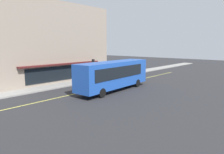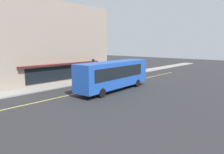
{
  "view_description": "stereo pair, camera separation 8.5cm",
  "coord_description": "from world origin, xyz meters",
  "px_view_note": "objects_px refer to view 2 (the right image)",
  "views": [
    {
      "loc": [
        -20.53,
        -17.87,
        5.45
      ],
      "look_at": [
        -2.31,
        -1.76,
        1.6
      ],
      "focal_mm": 32.51,
      "sensor_mm": 36.0,
      "label": 1
    },
    {
      "loc": [
        -20.48,
        -17.94,
        5.45
      ],
      "look_at": [
        -2.31,
        -1.76,
        1.6
      ],
      "focal_mm": 32.51,
      "sensor_mm": 36.0,
      "label": 2
    }
  ],
  "objects_px": {
    "traffic_light": "(94,65)",
    "pedestrian_by_curb": "(125,69)",
    "bus": "(114,74)",
    "car_navy": "(130,73)"
  },
  "relations": [
    {
      "from": "pedestrian_by_curb",
      "to": "bus",
      "type": "bearing_deg",
      "value": -148.14
    },
    {
      "from": "car_navy",
      "to": "pedestrian_by_curb",
      "type": "distance_m",
      "value": 2.32
    },
    {
      "from": "traffic_light",
      "to": "bus",
      "type": "bearing_deg",
      "value": -112.23
    },
    {
      "from": "bus",
      "to": "pedestrian_by_curb",
      "type": "relative_size",
      "value": 6.54
    },
    {
      "from": "bus",
      "to": "pedestrian_by_curb",
      "type": "bearing_deg",
      "value": 31.86
    },
    {
      "from": "car_navy",
      "to": "pedestrian_by_curb",
      "type": "relative_size",
      "value": 2.52
    },
    {
      "from": "bus",
      "to": "traffic_light",
      "type": "relative_size",
      "value": 3.51
    },
    {
      "from": "traffic_light",
      "to": "pedestrian_by_curb",
      "type": "xyz_separation_m",
      "value": [
        8.25,
        0.37,
        -1.35
      ]
    },
    {
      "from": "traffic_light",
      "to": "pedestrian_by_curb",
      "type": "relative_size",
      "value": 1.86
    },
    {
      "from": "bus",
      "to": "traffic_light",
      "type": "bearing_deg",
      "value": 67.77
    }
  ]
}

